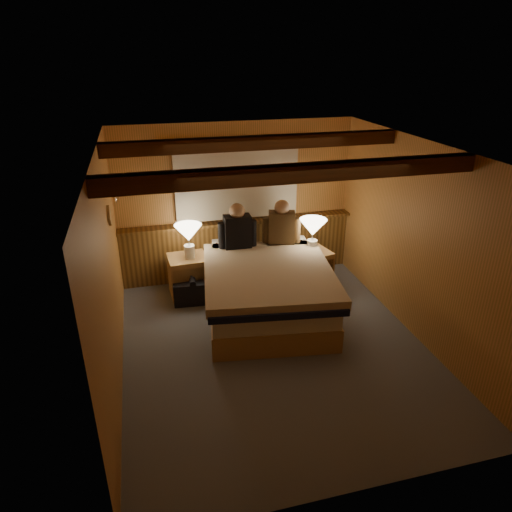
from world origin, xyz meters
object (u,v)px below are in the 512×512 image
object	(u,v)px
bed	(267,289)
duffel_bag	(193,290)
nightstand_right	(310,270)
person_right	(282,225)
lamp_right	(313,229)
lamp_left	(188,235)
nightstand_left	(188,276)
person_left	(237,229)

from	to	relation	value
bed	duffel_bag	bearing A→B (deg)	156.28
nightstand_right	person_right	distance (m)	0.82
lamp_right	duffel_bag	bearing A→B (deg)	178.16
lamp_right	bed	bearing A→B (deg)	-147.74
lamp_left	duffel_bag	world-z (taller)	lamp_left
lamp_left	duffel_bag	bearing A→B (deg)	-91.55
lamp_left	person_right	world-z (taller)	person_right
nightstand_left	nightstand_right	world-z (taller)	same
nightstand_right	person_right	bearing A→B (deg)	145.90
lamp_left	nightstand_left	bearing A→B (deg)	141.60
nightstand_right	person_left	distance (m)	1.29
bed	person_right	distance (m)	1.04
nightstand_right	duffel_bag	world-z (taller)	nightstand_right
person_left	lamp_left	bearing A→B (deg)	176.37
lamp_left	nightstand_right	bearing A→B (deg)	-7.19
person_right	duffel_bag	world-z (taller)	person_right
nightstand_left	person_right	distance (m)	1.55
lamp_right	duffel_bag	world-z (taller)	lamp_right
nightstand_left	nightstand_right	size ratio (longest dim) A/B	0.94
person_left	nightstand_left	bearing A→B (deg)	174.30
nightstand_right	person_right	world-z (taller)	person_right
nightstand_right	lamp_right	bearing A→B (deg)	-109.76
nightstand_left	duffel_bag	world-z (taller)	nightstand_left
person_right	nightstand_left	bearing A→B (deg)	-167.78
nightstand_left	person_right	size ratio (longest dim) A/B	0.88
bed	person_right	xyz separation A→B (m)	(0.42, 0.73, 0.61)
bed	person_right	bearing A→B (deg)	68.02
nightstand_left	lamp_left	world-z (taller)	lamp_left
nightstand_left	duffel_bag	size ratio (longest dim) A/B	1.04
duffel_bag	person_right	bearing A→B (deg)	10.72
bed	nightstand_left	size ratio (longest dim) A/B	3.87
person_left	nightstand_right	bearing A→B (deg)	-7.78
nightstand_right	lamp_left	size ratio (longest dim) A/B	1.26
lamp_right	person_left	xyz separation A→B (m)	(-1.07, 0.21, 0.03)
nightstand_right	duffel_bag	xyz separation A→B (m)	(-1.77, 0.02, -0.13)
person_right	nightstand_right	bearing A→B (deg)	-6.40
lamp_right	duffel_bag	size ratio (longest dim) A/B	0.90
lamp_left	person_right	xyz separation A→B (m)	(1.35, -0.05, 0.04)
bed	lamp_right	bearing A→B (deg)	40.16
nightstand_right	lamp_right	size ratio (longest dim) A/B	1.23
nightstand_left	person_left	bearing A→B (deg)	-9.62
nightstand_left	duffel_bag	bearing A→B (deg)	-85.19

